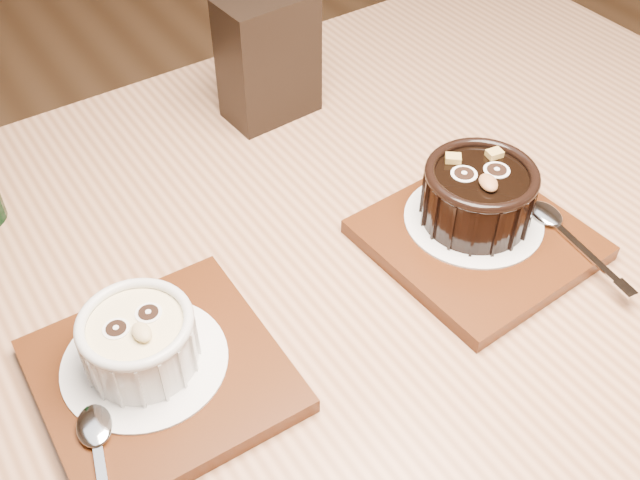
# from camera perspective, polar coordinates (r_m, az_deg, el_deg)

# --- Properties ---
(ground) EXTENTS (5.00, 5.00, 0.00)m
(ground) POSITION_cam_1_polar(r_m,az_deg,el_deg) (1.45, -0.68, -14.45)
(ground) COLOR brown
(ground) RESTS_ON ground
(table) EXTENTS (1.21, 0.82, 0.75)m
(table) POSITION_cam_1_polar(r_m,az_deg,el_deg) (0.73, -0.23, -8.60)
(table) COLOR #8E5E3E
(table) RESTS_ON ground
(tray_left) EXTENTS (0.18, 0.18, 0.01)m
(tray_left) POSITION_cam_1_polar(r_m,az_deg,el_deg) (0.61, -11.99, -10.07)
(tray_left) COLOR #4E230D
(tray_left) RESTS_ON table
(doily_left) EXTENTS (0.13, 0.13, 0.00)m
(doily_left) POSITION_cam_1_polar(r_m,az_deg,el_deg) (0.61, -13.20, -9.00)
(doily_left) COLOR white
(doily_left) RESTS_ON tray_left
(ramekin_white) EXTENTS (0.09, 0.09, 0.05)m
(ramekin_white) POSITION_cam_1_polar(r_m,az_deg,el_deg) (0.59, -13.64, -7.35)
(ramekin_white) COLOR silver
(ramekin_white) RESTS_ON doily_left
(spoon_left) EXTENTS (0.06, 0.14, 0.01)m
(spoon_left) POSITION_cam_1_polar(r_m,az_deg,el_deg) (0.56, -16.39, -16.29)
(spoon_left) COLOR silver
(spoon_left) RESTS_ON tray_left
(tray_right) EXTENTS (0.19, 0.19, 0.01)m
(tray_right) POSITION_cam_1_polar(r_m,az_deg,el_deg) (0.71, 11.87, 0.02)
(tray_right) COLOR #4E230D
(tray_right) RESTS_ON table
(doily_right) EXTENTS (0.13, 0.13, 0.00)m
(doily_right) POSITION_cam_1_polar(r_m,az_deg,el_deg) (0.72, 11.61, 1.55)
(doily_right) COLOR white
(doily_right) RESTS_ON tray_right
(ramekin_dark) EXTENTS (0.10, 0.10, 0.06)m
(ramekin_dark) POSITION_cam_1_polar(r_m,az_deg,el_deg) (0.69, 11.99, 3.54)
(ramekin_dark) COLOR black
(ramekin_dark) RESTS_ON doily_right
(spoon_right) EXTENTS (0.04, 0.14, 0.01)m
(spoon_right) POSITION_cam_1_polar(r_m,az_deg,el_deg) (0.72, 18.55, 0.25)
(spoon_right) COLOR silver
(spoon_right) RESTS_ON tray_right
(condiment_stand) EXTENTS (0.10, 0.07, 0.14)m
(condiment_stand) POSITION_cam_1_polar(r_m,az_deg,el_deg) (0.83, -3.95, 13.69)
(condiment_stand) COLOR black
(condiment_stand) RESTS_ON table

